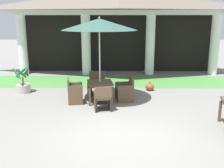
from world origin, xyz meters
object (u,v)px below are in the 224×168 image
object	(u,v)px
patio_chair_mid_left_north	(98,84)
patio_chair_mid_left_east	(125,89)
terracotta_urn	(150,87)
patio_chair_mid_left_west	(74,91)
patio_table_mid_left	(100,85)
patio_chair_mid_left_south	(103,98)
patio_umbrella_mid_left	(99,25)
potted_palm_left_edge	(23,85)

from	to	relation	value
patio_chair_mid_left_north	patio_chair_mid_left_east	world-z (taller)	patio_chair_mid_left_east
patio_chair_mid_left_east	patio_chair_mid_left_north	bearing A→B (deg)	45.00
terracotta_urn	patio_chair_mid_left_north	bearing A→B (deg)	-163.06
patio_chair_mid_left_west	terracotta_urn	size ratio (longest dim) A/B	2.34
patio_table_mid_left	patio_chair_mid_left_south	world-z (taller)	patio_chair_mid_left_south
patio_chair_mid_left_east	terracotta_urn	xyz separation A→B (m)	(1.06, 1.39, -0.26)
patio_umbrella_mid_left	patio_table_mid_left	bearing A→B (deg)	-75.96
patio_chair_mid_left_west	potted_palm_left_edge	bearing A→B (deg)	-128.82
patio_chair_mid_left_south	terracotta_urn	xyz separation A→B (m)	(1.81, 2.42, -0.25)
patio_umbrella_mid_left	patio_chair_mid_left_west	world-z (taller)	patio_umbrella_mid_left
patio_chair_mid_left_west	patio_chair_mid_left_north	bearing A→B (deg)	135.21
potted_palm_left_edge	patio_chair_mid_left_west	bearing A→B (deg)	-29.54
patio_chair_mid_left_south	potted_palm_left_edge	distance (m)	3.84
patio_table_mid_left	potted_palm_left_edge	bearing A→B (deg)	160.26
patio_chair_mid_left_east	potted_palm_left_edge	world-z (taller)	potted_palm_left_edge
potted_palm_left_edge	patio_table_mid_left	bearing A→B (deg)	-19.74
patio_table_mid_left	terracotta_urn	size ratio (longest dim) A/B	2.57
patio_chair_mid_left_west	terracotta_urn	world-z (taller)	patio_chair_mid_left_west
patio_chair_mid_left_south	terracotta_urn	size ratio (longest dim) A/B	2.19
patio_chair_mid_left_west	terracotta_urn	bearing A→B (deg)	111.30
patio_table_mid_left	terracotta_urn	world-z (taller)	patio_table_mid_left
patio_chair_mid_left_west	patio_chair_mid_left_east	distance (m)	1.81
patio_umbrella_mid_left	patio_chair_mid_left_east	size ratio (longest dim) A/B	3.29
patio_chair_mid_left_west	patio_table_mid_left	bearing A→B (deg)	90.00
patio_chair_mid_left_west	potted_palm_left_edge	world-z (taller)	potted_palm_left_edge
patio_chair_mid_left_north	potted_palm_left_edge	distance (m)	2.99
patio_chair_mid_left_north	patio_chair_mid_left_west	size ratio (longest dim) A/B	1.00
patio_table_mid_left	patio_chair_mid_left_east	size ratio (longest dim) A/B	1.10
terracotta_urn	patio_umbrella_mid_left	bearing A→B (deg)	-141.85
patio_chair_mid_left_south	patio_chair_mid_left_west	bearing A→B (deg)	135.12
patio_chair_mid_left_north	terracotta_urn	size ratio (longest dim) A/B	2.33
patio_table_mid_left	potted_palm_left_edge	size ratio (longest dim) A/B	0.94
patio_chair_mid_left_north	patio_table_mid_left	bearing A→B (deg)	90.00
potted_palm_left_edge	patio_umbrella_mid_left	bearing A→B (deg)	-19.74
patio_chair_mid_left_west	patio_chair_mid_left_south	distance (m)	1.27
patio_chair_mid_left_north	patio_umbrella_mid_left	bearing A→B (deg)	90.00
patio_chair_mid_left_south	patio_chair_mid_left_north	bearing A→B (deg)	90.00
patio_chair_mid_left_north	patio_chair_mid_left_south	bearing A→B (deg)	90.00
patio_chair_mid_left_north	patio_chair_mid_left_south	xyz separation A→B (m)	(0.29, -1.78, 0.00)
patio_table_mid_left	patio_chair_mid_left_north	xyz separation A→B (m)	(-0.15, 0.90, -0.22)
patio_table_mid_left	potted_palm_left_edge	xyz separation A→B (m)	(-3.13, 1.12, -0.31)
patio_chair_mid_left_west	potted_palm_left_edge	size ratio (longest dim) A/B	0.86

